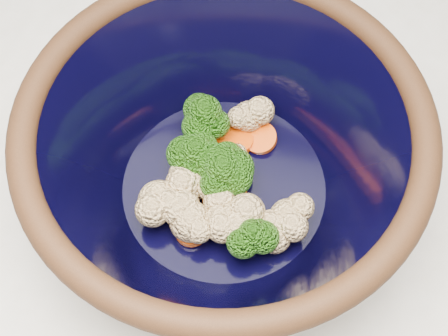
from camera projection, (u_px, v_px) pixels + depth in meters
mixing_bowl at (224, 160)px, 0.48m from camera, size 0.32×0.32×0.13m
vegetable_pile at (219, 177)px, 0.49m from camera, size 0.13×0.14×0.05m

